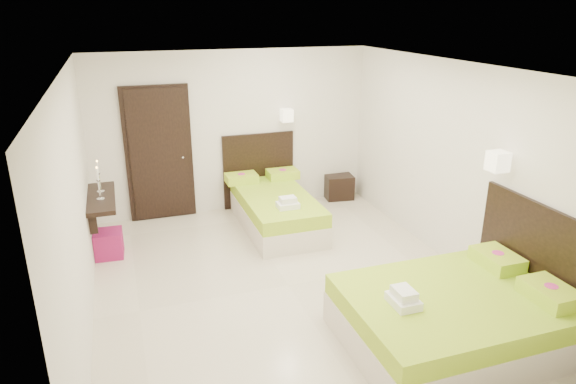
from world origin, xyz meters
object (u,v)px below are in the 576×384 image
object	(u,v)px
bed_single	(275,206)
bed_double	(459,314)
ottoman	(109,244)
nightstand	(338,186)

from	to	relation	value
bed_single	bed_double	xyz separation A→B (m)	(0.87, -3.43, 0.01)
bed_single	ottoman	xyz separation A→B (m)	(-2.45, -0.31, -0.12)
bed_double	nightstand	size ratio (longest dim) A/B	4.48
ottoman	bed_double	bearing A→B (deg)	-43.16
bed_single	ottoman	distance (m)	2.48
bed_double	ottoman	world-z (taller)	bed_double
ottoman	bed_single	bearing A→B (deg)	7.19
bed_single	ottoman	bearing A→B (deg)	-172.81
nightstand	ottoman	size ratio (longest dim) A/B	1.30
nightstand	bed_double	bearing A→B (deg)	-90.80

